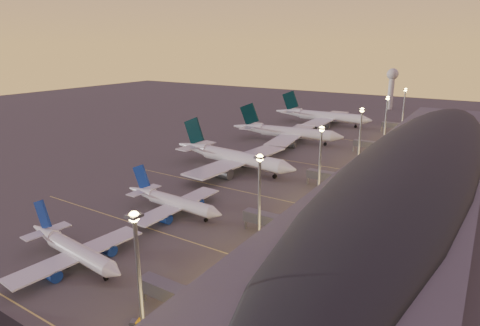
% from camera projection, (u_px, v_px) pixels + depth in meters
% --- Properties ---
extents(ground, '(700.00, 700.00, 0.00)m').
position_uv_depth(ground, '(155.00, 220.00, 120.79)').
color(ground, '#454340').
extents(airliner_narrow_south, '(37.36, 33.51, 13.34)m').
position_uv_depth(airliner_narrow_south, '(73.00, 249.00, 96.69)').
color(airliner_narrow_south, silver).
rests_on(airliner_narrow_south, ground).
extents(airliner_narrow_north, '(38.17, 34.01, 13.67)m').
position_uv_depth(airliner_narrow_north, '(172.00, 202.00, 125.73)').
color(airliner_narrow_north, silver).
rests_on(airliner_narrow_north, ground).
extents(airliner_wide_near, '(62.48, 57.16, 19.98)m').
position_uv_depth(airliner_wide_near, '(232.00, 157.00, 169.52)').
color(airliner_wide_near, silver).
rests_on(airliner_wide_near, ground).
extents(airliner_wide_mid, '(62.31, 57.25, 19.94)m').
position_uv_depth(airliner_wide_mid, '(286.00, 132.00, 216.76)').
color(airliner_wide_mid, silver).
rests_on(airliner_wide_mid, ground).
extents(airliner_wide_far, '(65.37, 59.39, 20.95)m').
position_uv_depth(airliner_wide_far, '(322.00, 116.00, 263.45)').
color(airliner_wide_far, silver).
rests_on(airliner_wide_far, ground).
extents(terminal_building, '(56.35, 255.00, 17.46)m').
position_uv_depth(terminal_building, '(420.00, 165.00, 145.37)').
color(terminal_building, '#535358').
rests_on(terminal_building, ground).
extents(light_masts, '(2.20, 217.20, 25.90)m').
position_uv_depth(light_masts, '(345.00, 137.00, 150.04)').
color(light_masts, slate).
rests_on(light_masts, ground).
extents(radar_tower, '(9.00, 9.00, 32.50)m').
position_uv_depth(radar_tower, '(392.00, 82.00, 320.13)').
color(radar_tower, silver).
rests_on(radar_tower, ground).
extents(lane_markings, '(90.00, 180.36, 0.00)m').
position_uv_depth(lane_markings, '(229.00, 183.00, 153.21)').
color(lane_markings, '#D8C659').
rests_on(lane_markings, ground).
extents(baggage_tug_a, '(4.07, 2.66, 1.13)m').
position_uv_depth(baggage_tug_a, '(141.00, 323.00, 75.45)').
color(baggage_tug_a, '#F0AE08').
rests_on(baggage_tug_a, ground).
extents(baggage_tug_b, '(3.67, 1.74, 1.07)m').
position_uv_depth(baggage_tug_b, '(159.00, 292.00, 84.98)').
color(baggage_tug_b, '#F0AE08').
rests_on(baggage_tug_b, ground).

